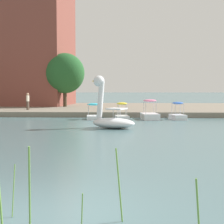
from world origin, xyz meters
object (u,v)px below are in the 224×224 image
pedal_boat_pink (150,114)px  person_on_path (28,101)px  pedal_boat_cyan (94,114)px  tree_broadleaf_left (65,73)px  swan_boat (111,116)px  pedal_boat_blue (178,114)px  pedal_boat_yellow (122,115)px

pedal_boat_pink → person_on_path: (-11.34, 4.89, 0.88)m
pedal_boat_cyan → tree_broadleaf_left: tree_broadleaf_left is taller
pedal_boat_pink → person_on_path: bearing=156.7°
swan_boat → pedal_boat_cyan: size_ratio=1.75×
swan_boat → pedal_boat_pink: swan_boat is taller
pedal_boat_blue → pedal_boat_pink: pedal_boat_pink is taller
person_on_path → pedal_boat_blue: bearing=-19.4°
pedal_boat_cyan → swan_boat: bearing=-74.9°
pedal_boat_pink → pedal_boat_cyan: 4.51m
pedal_boat_cyan → person_on_path: bearing=143.7°
pedal_boat_yellow → pedal_boat_cyan: bearing=175.0°
tree_broadleaf_left → person_on_path: 7.35m
tree_broadleaf_left → person_on_path: tree_broadleaf_left is taller
tree_broadleaf_left → pedal_boat_pink: bearing=-51.5°
pedal_boat_blue → pedal_boat_pink: (-2.23, -0.11, 0.01)m
pedal_boat_pink → swan_boat: bearing=-113.8°
pedal_boat_blue → pedal_boat_yellow: (-4.46, -0.43, -0.04)m
swan_boat → pedal_boat_yellow: bearing=84.4°
pedal_boat_yellow → tree_broadleaf_left: bearing=120.2°
swan_boat → tree_broadleaf_left: size_ratio=0.54×
pedal_boat_pink → tree_broadleaf_left: (-8.92, 11.20, 3.78)m
pedal_boat_blue → pedal_boat_cyan: 6.74m
pedal_boat_cyan → person_on_path: person_on_path is taller
pedal_boat_blue → pedal_boat_cyan: pedal_boat_blue is taller
pedal_boat_cyan → pedal_boat_pink: bearing=1.6°
pedal_boat_yellow → pedal_boat_pink: bearing=8.3°
swan_boat → person_on_path: 14.15m
pedal_boat_pink → pedal_boat_cyan: (-4.50, -0.12, -0.04)m
swan_boat → pedal_boat_blue: swan_boat is taller
tree_broadleaf_left → pedal_boat_blue: bearing=-44.8°
pedal_boat_pink → tree_broadleaf_left: 14.80m
pedal_boat_blue → tree_broadleaf_left: (-11.15, 11.09, 3.79)m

